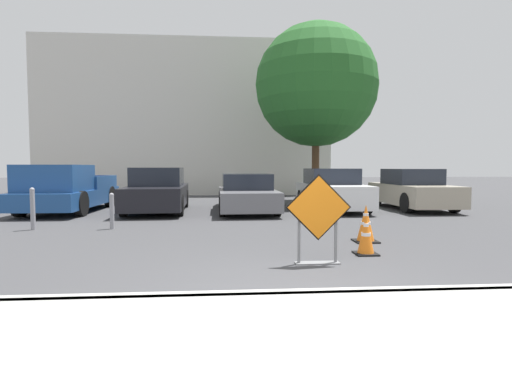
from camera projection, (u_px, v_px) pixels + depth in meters
ground_plane at (247, 210)px, 14.46m from camera, size 96.00×96.00×0.00m
sidewalk_strip at (319, 344)px, 3.31m from camera, size 25.01×2.40×0.14m
curb_lip at (294, 297)px, 4.51m from camera, size 25.01×0.20×0.14m
road_closed_sign at (318, 215)px, 6.29m from camera, size 1.05×0.20×1.43m
traffic_cone_nearest at (366, 235)px, 7.03m from camera, size 0.39×0.39×0.72m
traffic_cone_second at (366, 224)px, 8.22m from camera, size 0.48×0.48×0.77m
pickup_truck at (66, 191)px, 13.61m from camera, size 2.14×5.05×1.62m
parked_car_nearest at (158, 191)px, 13.88m from camera, size 2.07×4.58×1.53m
parked_car_second at (247, 194)px, 13.96m from camera, size 2.01×4.65×1.32m
parked_car_third at (331, 191)px, 14.48m from camera, size 1.99×4.42×1.50m
parked_car_fourth at (412, 190)px, 14.84m from camera, size 1.91×4.46×1.48m
bollard_nearest at (112, 210)px, 9.95m from camera, size 0.12×0.12×0.91m
bollard_second at (33, 208)px, 9.80m from camera, size 0.12×0.12×1.05m
building_facade_backdrop at (188, 122)px, 24.10m from camera, size 16.24×5.00×8.60m
street_tree_behind_lot at (316, 86)px, 17.18m from camera, size 5.25×5.25×7.69m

